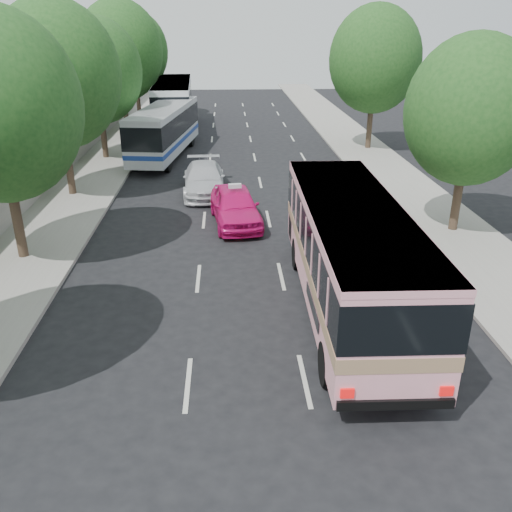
{
  "coord_description": "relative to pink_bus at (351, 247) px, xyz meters",
  "views": [
    {
      "loc": [
        -0.82,
        -13.05,
        8.25
      ],
      "look_at": [
        0.01,
        2.16,
        1.6
      ],
      "focal_mm": 38.0,
      "sensor_mm": 36.0,
      "label": 1
    }
  ],
  "objects": [
    {
      "name": "ground",
      "position": [
        -2.78,
        -1.48,
        -2.12
      ],
      "size": [
        120.0,
        120.0,
        0.0
      ],
      "primitive_type": "plane",
      "color": "black",
      "rests_on": "ground"
    },
    {
      "name": "pink_bus",
      "position": [
        0.0,
        0.0,
        0.0
      ],
      "size": [
        2.9,
        10.72,
        3.41
      ],
      "rotation": [
        0.0,
        0.0,
        -0.02
      ],
      "color": "#FBA2B2",
      "rests_on": "ground"
    },
    {
      "name": "taxi_roof_sign",
      "position": [
        -3.27,
        7.99,
        -0.41
      ],
      "size": [
        0.57,
        0.25,
        0.18
      ],
      "primitive_type": "cube",
      "rotation": [
        0.0,
        0.0,
        0.12
      ],
      "color": "silver",
      "rests_on": "pink_taxi"
    },
    {
      "name": "sidewalk_left",
      "position": [
        -11.28,
        18.52,
        -2.04
      ],
      "size": [
        4.0,
        90.0,
        0.15
      ],
      "primitive_type": "cube",
      "color": "#9E998E",
      "rests_on": "ground"
    },
    {
      "name": "tour_coach_front",
      "position": [
        -7.53,
        20.91,
        -0.18
      ],
      "size": [
        3.8,
        10.97,
        3.22
      ],
      "rotation": [
        0.0,
        0.0,
        -0.14
      ],
      "color": "silver",
      "rests_on": "ground"
    },
    {
      "name": "low_wall",
      "position": [
        -13.08,
        18.52,
        -1.22
      ],
      "size": [
        0.3,
        90.0,
        1.5
      ],
      "primitive_type": "cube",
      "color": "#9E998E",
      "rests_on": "sidewalk_left"
    },
    {
      "name": "tree_right_near",
      "position": [
        6.0,
        6.47,
        3.08
      ],
      "size": [
        5.1,
        5.1,
        7.95
      ],
      "color": "#38281E",
      "rests_on": "ground"
    },
    {
      "name": "tree_right_far",
      "position": [
        6.3,
        22.47,
        4.0
      ],
      "size": [
        6.0,
        6.0,
        9.35
      ],
      "color": "#38281E",
      "rests_on": "ground"
    },
    {
      "name": "white_pickup",
      "position": [
        -4.78,
        12.66,
        -1.37
      ],
      "size": [
        2.31,
        5.23,
        1.49
      ],
      "primitive_type": "imported",
      "rotation": [
        0.0,
        0.0,
        0.04
      ],
      "color": "silver",
      "rests_on": "ground"
    },
    {
      "name": "pink_taxi",
      "position": [
        -3.27,
        7.99,
        -1.31
      ],
      "size": [
        2.48,
        4.96,
        1.62
      ],
      "primitive_type": "imported",
      "rotation": [
        0.0,
        0.0,
        0.12
      ],
      "color": "#E01372",
      "rests_on": "ground"
    },
    {
      "name": "tree_left_d",
      "position": [
        -11.3,
        20.47,
        3.51
      ],
      "size": [
        5.52,
        5.52,
        8.6
      ],
      "color": "#38281E",
      "rests_on": "ground"
    },
    {
      "name": "tour_coach_rear",
      "position": [
        -7.76,
        30.61,
        0.17
      ],
      "size": [
        3.33,
        12.83,
        3.81
      ],
      "rotation": [
        0.0,
        0.0,
        0.05
      ],
      "color": "white",
      "rests_on": "ground"
    },
    {
      "name": "tree_left_e",
      "position": [
        -11.2,
        28.47,
        4.31
      ],
      "size": [
        6.3,
        6.3,
        9.82
      ],
      "color": "#38281E",
      "rests_on": "ground"
    },
    {
      "name": "sidewalk_right",
      "position": [
        5.72,
        18.52,
        -2.06
      ],
      "size": [
        4.0,
        90.0,
        0.12
      ],
      "primitive_type": "cube",
      "color": "#9E998E",
      "rests_on": "ground"
    },
    {
      "name": "tree_left_c",
      "position": [
        -11.4,
        12.47,
        4.0
      ],
      "size": [
        6.0,
        6.0,
        9.35
      ],
      "color": "#38281E",
      "rests_on": "ground"
    },
    {
      "name": "tree_left_f",
      "position": [
        -11.4,
        36.47,
        3.88
      ],
      "size": [
        5.88,
        5.88,
        9.16
      ],
      "color": "#38281E",
      "rests_on": "ground"
    }
  ]
}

